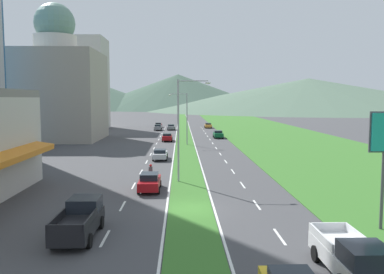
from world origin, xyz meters
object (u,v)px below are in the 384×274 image
Objects in this scene: street_lamp_near at (182,124)px; car_9 at (218,134)px; car_6 at (208,125)px; pickup_truck_0 at (352,258)px; car_1 at (171,127)px; car_4 at (150,182)px; motorcycle_rider at (151,175)px; car_5 at (158,125)px; car_2 at (167,137)px; street_lamp_mid at (185,115)px; car_8 at (160,154)px; pickup_truck_1 at (80,220)px; car_7 at (158,127)px.

street_lamp_near is 44.47m from car_9.
street_lamp_near reaches higher than car_6.
car_1 is at bearing -173.26° from pickup_truck_0.
car_9 is 64.71m from pickup_truck_0.
car_4 is 2.15× the size of motorcycle_rider.
car_2 is at bearing -174.18° from car_5.
car_1 is at bearing -57.17° from car_6.
street_lamp_near reaches higher than street_lamp_mid.
street_lamp_mid is 35.38m from car_4.
pickup_truck_1 is at bearing 173.87° from car_8.
car_9 is (10.47, 47.20, -0.01)m from car_4.
street_lamp_mid is at bearing -6.56° from motorcycle_rider.
car_1 is 24.07m from car_9.
car_5 is at bearing 2.56° from car_7.
street_lamp_mid is 2.11× the size of car_4.
car_9 reaches higher than car_5.
motorcycle_rider reaches higher than car_2.
car_4 is 78.04m from car_5.
car_1 is 27.67m from car_2.
street_lamp_near reaches higher than pickup_truck_1.
car_6 is 58.36m from car_8.
pickup_truck_1 is (-3.39, -80.48, 0.23)m from car_1.
street_lamp_mid is 33.54m from car_7.
car_1 is 9.75m from car_5.
street_lamp_mid is 1.68× the size of pickup_truck_0.
car_7 is at bearing 2.65° from motorcycle_rider.
car_4 reaches higher than car_9.
car_8 is at bearing 179.76° from car_1.
street_lamp_near is 1.84× the size of pickup_truck_1.
street_lamp_mid reaches higher than pickup_truck_0.
motorcycle_rider is at bearing -96.56° from street_lamp_mid.
car_2 is 23.22m from car_8.
street_lamp_near reaches higher than car_5.
pickup_truck_0 reaches higher than car_4.
pickup_truck_0 is (0.09, -93.01, 0.26)m from car_6.
car_8 is 30.95m from car_9.
car_7 is 86.08m from pickup_truck_0.
car_7 is (-5.98, 63.84, -4.91)m from street_lamp_near.
street_lamp_near is 2.27× the size of car_2.
pickup_truck_1 is (-3.18, -29.59, 0.26)m from car_8.
pickup_truck_0 is at bearing -163.66° from car_8.
car_4 is 76.21m from car_6.
pickup_truck_1 is at bearing 176.39° from car_2.
motorcycle_rider is (-0.15, -14.61, 0.02)m from car_8.
car_4 is at bearing -177.30° from motorcycle_rider.
motorcycle_rider is at bearing -8.29° from car_6.
car_8 is at bearing -101.62° from street_lamp_mid.
street_lamp_near reaches higher than car_2.
street_lamp_near is at bearing -168.75° from car_8.
street_lamp_near reaches higher than car_9.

